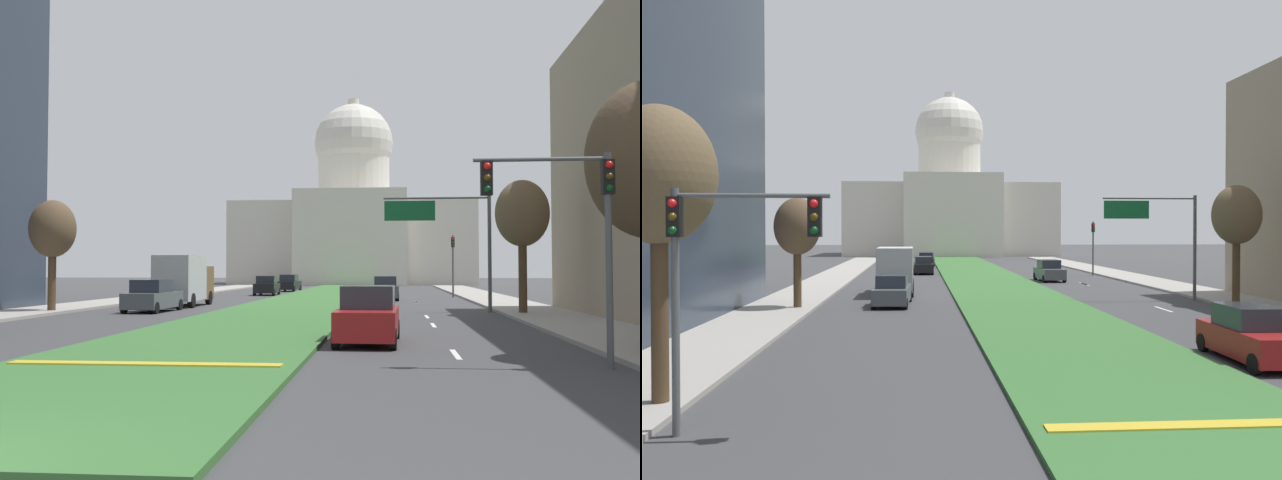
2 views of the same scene
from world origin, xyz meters
The scene contains 18 objects.
ground_plane centered at (0.00, 54.49, 0.00)m, with size 260.00×260.00×0.00m, color #3D3D3F.
grass_median centered at (0.00, 49.04, 0.07)m, with size 7.24×98.08×0.14m, color #386B33.
median_curb_nose centered at (0.00, 9.01, 0.16)m, with size 6.52×0.50×0.04m, color gold.
lane_dashes_right centered at (7.55, 31.22, 0.00)m, with size 0.16×34.78×0.01m.
sidewalk_left centered at (-13.48, 43.59, 0.07)m, with size 4.00×98.08×0.15m, color #9E9991.
sidewalk_right centered at (13.48, 43.59, 0.07)m, with size 4.00×98.08×0.15m, color #9E9991.
capitol_building centered at (0.00, 108.16, 9.55)m, with size 36.84×23.56×29.52m.
traffic_light_near_right centered at (10.14, 10.38, 3.80)m, with size 3.34×0.35×5.20m.
traffic_light_far_right centered at (10.98, 54.46, 3.31)m, with size 0.28×0.35×5.20m.
overhead_guide_sign centered at (8.96, 33.14, 4.66)m, with size 5.90×0.20×6.50m.
street_tree_left_mid centered at (-12.44, 30.34, 4.46)m, with size 2.49×2.49×6.11m.
street_tree_right_mid centered at (12.52, 30.69, 5.15)m, with size 2.74×2.74×6.96m.
sedan_lead_stopped centered at (5.04, 15.77, 0.85)m, with size 2.06×4.57×1.84m.
sedan_midblock centered at (-7.36, 31.87, 0.83)m, with size 2.19×4.73×1.79m.
sedan_distant centered at (5.35, 48.25, 0.84)m, with size 2.08×4.21×1.82m.
sedan_far_horizon centered at (-5.33, 57.79, 0.82)m, with size 1.99×4.44×1.74m.
sedan_very_far centered at (-4.83, 68.97, 0.83)m, with size 2.11×4.62×1.77m.
box_truck_delivery centered at (-7.37, 38.09, 1.68)m, with size 2.40×6.40×3.20m.
Camera 1 is at (5.74, -7.86, 2.39)m, focal length 41.34 mm.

